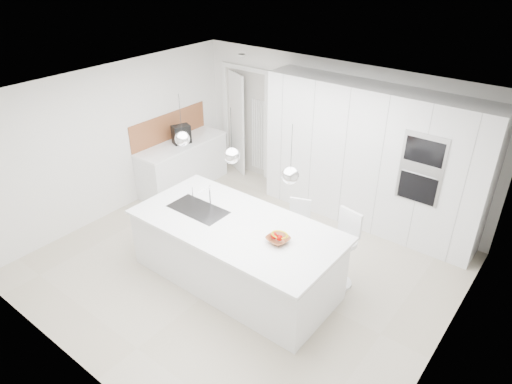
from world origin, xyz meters
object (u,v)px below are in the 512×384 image
Objects in this scene: island_base at (235,254)px; fruit_bowl at (278,240)px; espresso_machine at (181,134)px; bar_stool_right at (342,251)px; bar_stool_left at (294,232)px.

island_base is 10.04× the size of fruit_bowl.
espresso_machine is (-3.20, 1.45, 0.13)m from fruit_bowl.
bar_stool_right reaches higher than fruit_bowl.
bar_stool_left is at bearing 66.78° from island_base.
fruit_bowl is at bearing -91.42° from bar_stool_left.
espresso_machine is at bearing 149.24° from island_base.
fruit_bowl is 0.99m from bar_stool_left.
bar_stool_right reaches higher than island_base.
bar_stool_left is (0.38, 0.89, 0.05)m from island_base.
espresso_machine is 0.35× the size of bar_stool_left.
bar_stool_right is at bearing -26.86° from bar_stool_left.
island_base is 2.52× the size of bar_stool_right.
bar_stool_right is (0.82, -0.09, 0.07)m from bar_stool_left.
espresso_machine reaches higher than island_base.
bar_stool_right is at bearing 10.82° from espresso_machine.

